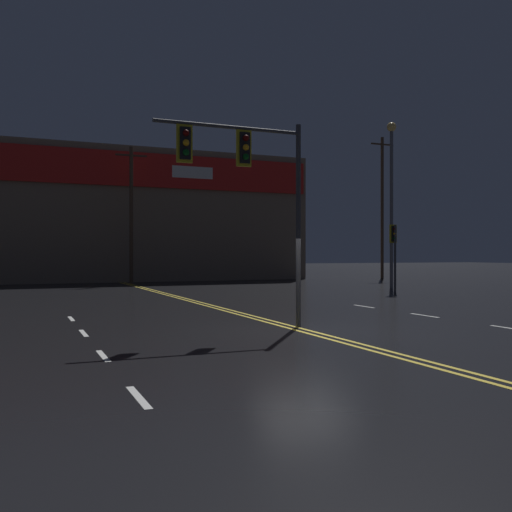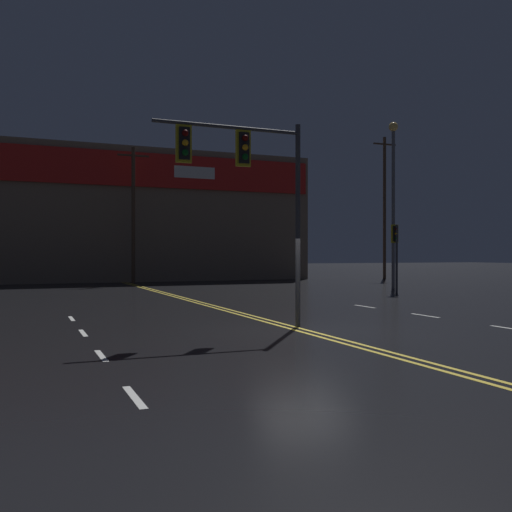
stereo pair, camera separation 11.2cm
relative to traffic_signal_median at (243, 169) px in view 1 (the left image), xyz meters
The scene contains 7 objects.
ground_plane 4.67m from the traffic_signal_median, 29.98° to the right, with size 200.00×200.00×0.00m, color black.
road_markings 5.66m from the traffic_signal_median, 44.06° to the right, with size 16.36×60.00×0.01m.
traffic_signal_median is the anchor object (origin of this frame).
traffic_signal_corner_northeast 17.04m from the traffic_signal_median, 39.90° to the left, with size 0.42×0.36×3.65m.
streetlight_near_right 20.66m from the traffic_signal_median, 42.73° to the left, with size 0.56×0.56×9.99m.
building_backdrop 32.65m from the traffic_signal_median, 87.50° to the left, with size 30.20×10.23×10.06m.
utility_pole_row 26.04m from the traffic_signal_median, 84.92° to the left, with size 45.70×0.26×11.98m.
Camera 1 is at (-7.13, -13.59, 2.06)m, focal length 40.00 mm.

